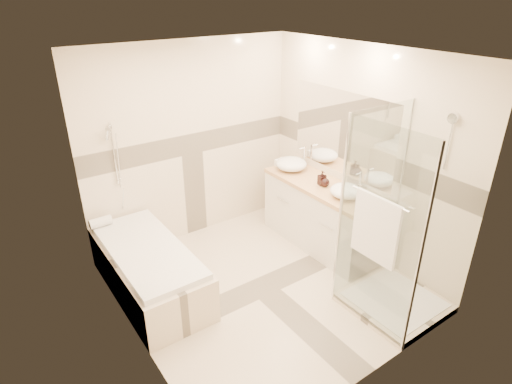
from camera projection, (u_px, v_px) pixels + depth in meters
room at (266, 183)px, 4.26m from camera, size 2.82×3.02×2.52m
bathtub at (149, 267)px, 4.58m from camera, size 0.75×1.70×0.56m
vanity at (320, 215)px, 5.39m from camera, size 0.58×1.62×0.85m
shower_enclosure at (386, 266)px, 4.27m from camera, size 0.96×0.93×2.04m
vessel_sink_near at (291, 164)px, 5.58m from camera, size 0.41×0.41×0.16m
vessel_sink_far at (346, 191)px, 4.86m from camera, size 0.37×0.37×0.15m
faucet_near at (304, 155)px, 5.65m from camera, size 0.11×0.03×0.28m
faucet_far at (360, 180)px, 4.94m from camera, size 0.11×0.03×0.26m
amenity_bottle_a at (322, 178)px, 5.15m from camera, size 0.10×0.10×0.18m
amenity_bottle_b at (325, 181)px, 5.12m from camera, size 0.12×0.12×0.15m
folded_towels at (286, 164)px, 5.68m from camera, size 0.19×0.29×0.09m
rolled_towel at (101, 222)px, 4.84m from camera, size 0.24×0.11×0.11m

